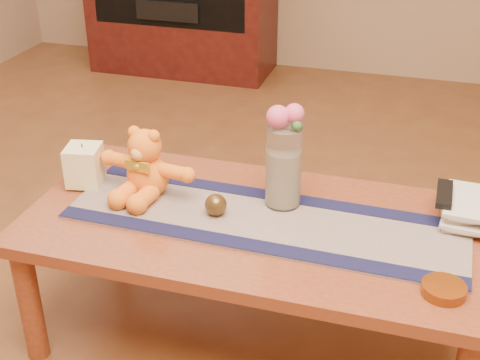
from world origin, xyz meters
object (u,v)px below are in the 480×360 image
(teddy_bear, at_px, (147,162))
(pillar_candle, at_px, (84,165))
(bronze_ball, at_px, (216,205))
(amber_dish, at_px, (444,290))
(glass_vase, at_px, (284,166))
(tv_remote, at_px, (444,194))
(book_bottom, at_px, (441,214))

(teddy_bear, bearing_deg, pillar_candle, -171.58)
(bronze_ball, relative_size, amber_dish, 0.59)
(pillar_candle, bearing_deg, teddy_bear, 0.44)
(glass_vase, height_order, bronze_ball, glass_vase)
(amber_dish, bearing_deg, bronze_ball, 164.32)
(glass_vase, relative_size, tv_remote, 1.62)
(teddy_bear, xyz_separation_m, amber_dish, (0.93, -0.26, -0.10))
(book_bottom, bearing_deg, bronze_ball, -165.57)
(book_bottom, xyz_separation_m, tv_remote, (-0.00, -0.01, 0.07))
(glass_vase, bearing_deg, amber_dish, -32.19)
(glass_vase, distance_m, bronze_ball, 0.24)
(pillar_candle, bearing_deg, book_bottom, 6.52)
(glass_vase, xyz_separation_m, amber_dish, (0.50, -0.31, -0.12))
(teddy_bear, bearing_deg, glass_vase, 15.01)
(glass_vase, relative_size, book_bottom, 1.17)
(pillar_candle, distance_m, glass_vase, 0.66)
(glass_vase, bearing_deg, teddy_bear, -172.97)
(pillar_candle, xyz_separation_m, tv_remote, (1.13, 0.12, 0.01))
(bronze_ball, height_order, amber_dish, bronze_ball)
(pillar_candle, height_order, amber_dish, pillar_candle)
(teddy_bear, bearing_deg, bronze_ball, -7.49)
(pillar_candle, relative_size, tv_remote, 0.81)
(bronze_ball, bearing_deg, pillar_candle, 171.86)
(book_bottom, bearing_deg, tv_remote, -93.00)
(pillar_candle, height_order, book_bottom, pillar_candle)
(teddy_bear, xyz_separation_m, tv_remote, (0.91, 0.12, -0.03))
(teddy_bear, height_order, pillar_candle, teddy_bear)
(tv_remote, bearing_deg, teddy_bear, -171.93)
(bronze_ball, xyz_separation_m, book_bottom, (0.66, 0.20, -0.03))
(book_bottom, height_order, amber_dish, amber_dish)
(pillar_candle, height_order, tv_remote, pillar_candle)
(book_bottom, bearing_deg, glass_vase, -173.44)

